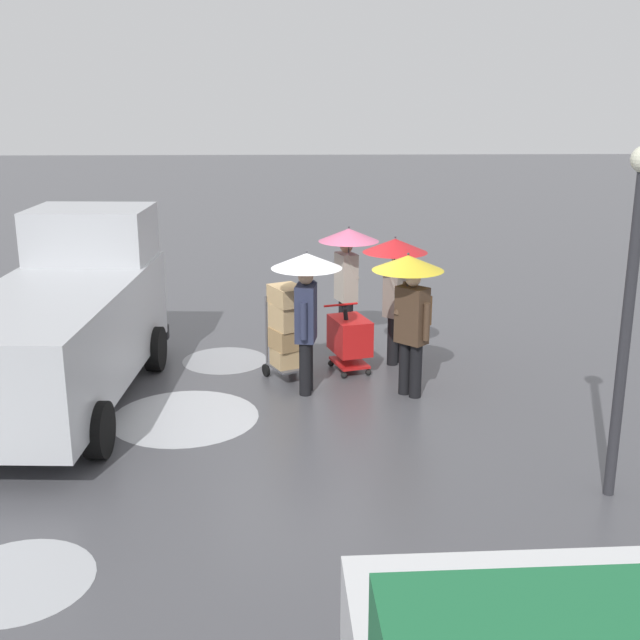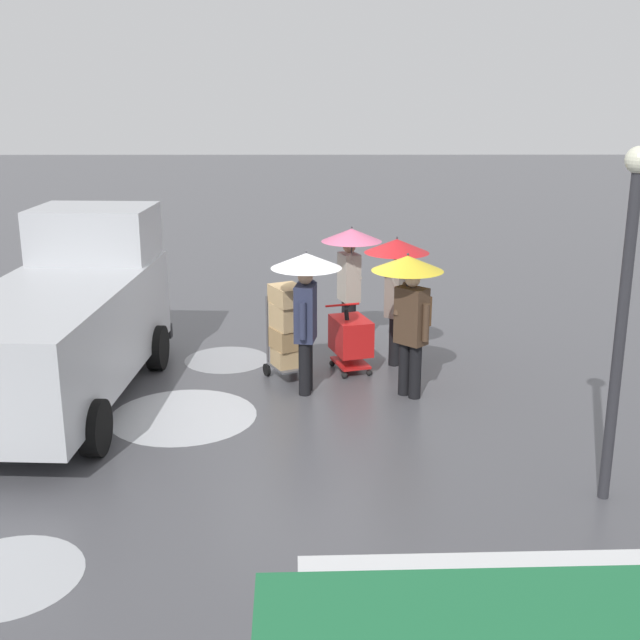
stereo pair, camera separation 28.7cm
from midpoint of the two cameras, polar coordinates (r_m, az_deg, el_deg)
The scene contains 12 objects.
ground_plane at distance 12.56m, azimuth -0.94°, elevation -4.48°, with size 90.00×90.00×0.00m, color #4C4C51.
slush_patch_under_van at distance 8.41m, azimuth -20.34°, elevation -16.59°, with size 1.44×1.44×0.01m, color #ADAFB5.
slush_patch_mid_street at distance 11.47m, azimuth -8.93°, elevation -6.71°, with size 2.05×2.05×0.01m, color silver.
slush_patch_far_side at distance 13.69m, azimuth -5.99°, elevation -2.79°, with size 1.42×1.42×0.01m, color #999BA0.
cargo_van_parked_right at distance 12.13m, azimuth -16.98°, elevation -0.09°, with size 2.39×5.43×2.60m.
shopping_cart_vendor at distance 12.93m, azimuth 2.82°, elevation -1.23°, with size 0.77×0.94×1.04m.
hand_dolly_boxes at distance 12.48m, azimuth -1.62°, elevation -0.43°, with size 0.78×0.86×1.50m.
pedestrian_pink_side at distance 11.78m, azimuth -0.30°, elevation 2.20°, with size 1.04×1.04×2.15m.
pedestrian_black_side at distance 13.96m, azimuth 2.75°, elevation 4.37°, with size 1.04×1.04×2.15m.
pedestrian_white_side at distance 13.04m, azimuth 6.14°, elevation 3.47°, with size 1.04×1.04×2.15m.
pedestrian_far_side at distance 11.71m, azimuth 7.06°, elevation 1.91°, with size 1.04×1.04×2.15m.
street_lamp at distance 9.01m, azimuth 21.59°, elevation 1.87°, with size 0.28×0.28×3.86m.
Camera 2 is at (-0.30, 11.77, 4.40)m, focal length 45.30 mm.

